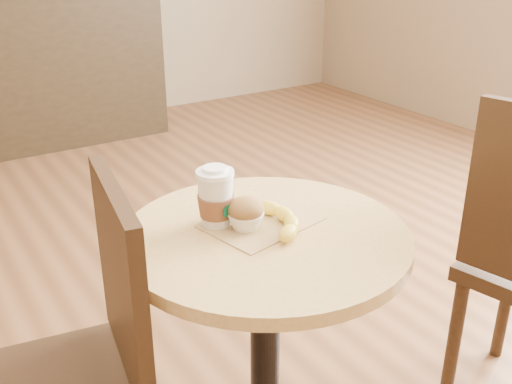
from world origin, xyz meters
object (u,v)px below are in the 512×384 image
Objects in this scene: chair_left at (75,375)px; coffee_cup at (216,200)px; banana at (266,217)px; muffin at (246,213)px; cafe_table at (265,325)px.

coffee_cup is (0.35, 0.01, 0.31)m from chair_left.
coffee_cup is at bearing 101.05° from chair_left.
coffee_cup is 0.12m from banana.
muffin is (0.40, -0.04, 0.29)m from chair_left.
chair_left is 0.52m from banana.
cafe_table is 3.16× the size of banana.
chair_left is 0.49m from muffin.
banana is at bearing 54.60° from cafe_table.
muffin is 0.34× the size of banana.
banana is at bearing 93.19° from chair_left.
muffin is at bearing 165.00° from banana.
chair_left reaches higher than coffee_cup.
chair_left is at bearing 170.66° from coffee_cup.
muffin reaches higher than banana.
banana is at bearing -42.85° from coffee_cup.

